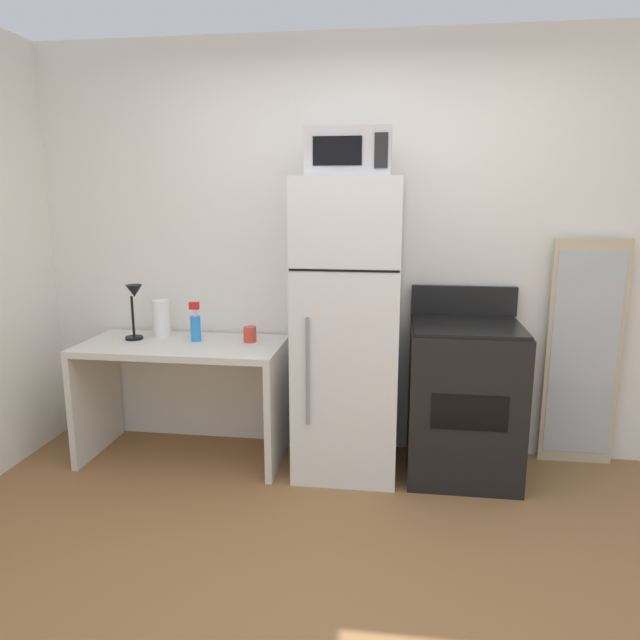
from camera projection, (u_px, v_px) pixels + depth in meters
ground_plane at (342, 614)px, 2.34m from camera, size 12.00×12.00×0.00m
wall_back_white at (371, 251)px, 3.72m from camera, size 5.00×0.10×2.60m
desk at (184, 377)px, 3.67m from camera, size 1.25×0.61×0.75m
desk_lamp at (134, 303)px, 3.65m from camera, size 0.14×0.12×0.35m
coffee_mug at (250, 334)px, 3.65m from camera, size 0.08×0.08×0.09m
paper_towel_roll at (161, 319)px, 3.76m from camera, size 0.11×0.11×0.24m
spray_bottle at (195, 326)px, 3.66m from camera, size 0.06×0.06×0.25m
refrigerator at (348, 329)px, 3.46m from camera, size 0.60×0.64×1.74m
microwave at (350, 153)px, 3.23m from camera, size 0.46×0.35×0.26m
oven_range at (464, 399)px, 3.46m from camera, size 0.64×0.61×1.10m
leaning_mirror at (583, 354)px, 3.56m from camera, size 0.44×0.03×1.40m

